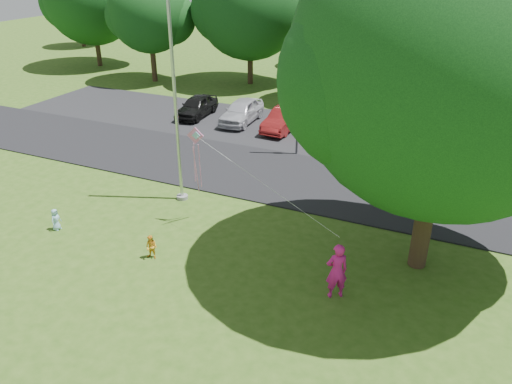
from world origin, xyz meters
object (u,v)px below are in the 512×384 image
at_px(flagpole, 176,108).
at_px(woman, 337,271).
at_px(trash_can, 354,149).
at_px(big_tree, 446,70).
at_px(child_blue, 56,219).
at_px(child_yellow, 151,247).
at_px(kite, 198,147).
at_px(street_lamp, 303,90).

xyz_separation_m(flagpole, woman, (8.15, -3.88, -3.20)).
relative_size(trash_can, big_tree, 0.08).
height_order(woman, child_blue, woman).
relative_size(woman, child_yellow, 2.11).
xyz_separation_m(woman, kite, (-6.28, 2.41, 2.28)).
bearing_deg(street_lamp, woman, -85.74).
distance_m(big_tree, woman, 6.84).
bearing_deg(big_tree, woman, -125.72).
distance_m(flagpole, child_yellow, 6.03).
bearing_deg(child_blue, woman, -89.33).
bearing_deg(flagpole, child_yellow, -70.97).
height_order(trash_can, child_yellow, trash_can).
bearing_deg(big_tree, child_blue, -165.99).
bearing_deg(child_yellow, street_lamp, 78.16).
xyz_separation_m(child_yellow, child_blue, (-4.62, 0.13, -0.01)).
bearing_deg(trash_can, street_lamp, -165.15).
relative_size(street_lamp, trash_can, 5.85).
distance_m(big_tree, child_yellow, 11.28).
xyz_separation_m(child_blue, kite, (4.94, 2.89, 2.80)).
relative_size(trash_can, child_yellow, 1.10).
bearing_deg(street_lamp, child_yellow, -117.89).
relative_size(flagpole, woman, 5.17).
bearing_deg(woman, child_blue, -31.48).
xyz_separation_m(child_yellow, kite, (0.32, 3.02, 2.79)).
distance_m(flagpole, child_blue, 6.50).
distance_m(trash_can, child_blue, 15.04).
bearing_deg(flagpole, woman, -25.49).
relative_size(trash_can, kite, 0.15).
relative_size(flagpole, child_blue, 11.16).
bearing_deg(kite, street_lamp, 70.29).
distance_m(woman, child_yellow, 6.65).
height_order(street_lamp, trash_can, street_lamp).
relative_size(flagpole, child_yellow, 10.93).
height_order(flagpole, street_lamp, flagpole).
distance_m(trash_can, child_yellow, 13.02).
xyz_separation_m(flagpole, kite, (1.87, -1.47, -0.92)).
bearing_deg(kite, child_yellow, -108.15).
bearing_deg(child_yellow, big_tree, 17.07).
bearing_deg(child_yellow, kite, 79.31).
bearing_deg(flagpole, trash_can, 54.01).
bearing_deg(big_tree, kite, -177.12).
distance_m(street_lamp, big_tree, 11.38).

